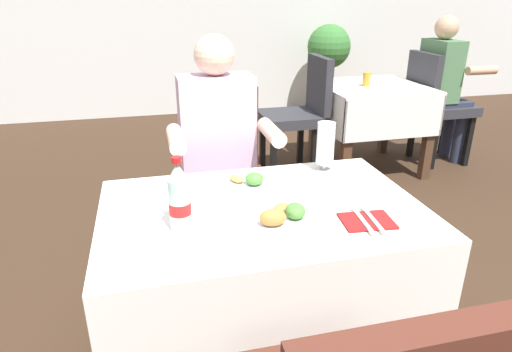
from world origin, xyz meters
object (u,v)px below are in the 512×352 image
Objects in this scene: main_dining_table at (262,249)px; background_dining_table at (370,108)px; chair_far_diner_seat at (226,172)px; cola_bottle_primary at (179,199)px; plate_near_camera at (283,217)px; background_table_tumbler at (367,79)px; background_chair_right at (436,101)px; seated_diner_far at (219,151)px; background_chair_left at (299,110)px; background_patron at (444,83)px; potted_plant_corner at (328,56)px; plate_far_diner at (243,183)px; beer_glass_left at (325,147)px; napkin_cutlery_set at (367,221)px.

main_dining_table is 1.37× the size of background_dining_table.
cola_bottle_primary reaches higher than chair_far_diner_seat.
background_table_tumbler is (1.33, 2.05, 0.03)m from plate_near_camera.
background_chair_right is at bearing 29.74° from chair_far_diner_seat.
plate_near_camera is 2.45m from background_table_tumbler.
seated_diner_far reaches higher than main_dining_table.
cola_bottle_primary is at bearing -118.46° from background_chair_left.
main_dining_table is 4.54× the size of cola_bottle_primary.
background_dining_table is (1.44, 1.18, -0.02)m from chair_far_diner_seat.
cola_bottle_primary is (-0.25, -0.76, 0.12)m from seated_diner_far.
main_dining_table is 2.88m from background_patron.
background_chair_right reaches higher than background_table_tumbler.
potted_plant_corner is (0.38, 1.85, 0.18)m from background_dining_table.
background_dining_table is at bearing 20.23° from background_table_tumbler.
seated_diner_far is at bearing -138.30° from background_table_tumbler.
seated_diner_far is 1.52× the size of background_dining_table.
chair_far_diner_seat is 0.61m from plate_far_diner.
plate_far_diner is 0.25× the size of background_chair_right.
background_table_tumbler is (1.02, 1.65, -0.05)m from beer_glass_left.
background_patron is (2.11, 1.95, 0.16)m from main_dining_table.
background_chair_left reaches higher than beer_glass_left.
plate_far_diner is at bearing 47.40° from cola_bottle_primary.
background_chair_left reaches higher than napkin_cutlery_set.
background_patron is (2.11, 1.18, 0.16)m from chair_far_diner_seat.
main_dining_table is 0.53m from beer_glass_left.
beer_glass_left is 0.74m from cola_bottle_primary.
background_table_tumbler is 0.10× the size of potted_plant_corner.
plate_far_diner reaches higher than background_dining_table.
beer_glass_left is 1.94m from background_table_tumbler.
main_dining_table is 0.42m from cola_bottle_primary.
background_table_tumbler is at bearing 50.56° from cola_bottle_primary.
main_dining_table is 5.38× the size of beer_glass_left.
background_table_tumbler is (1.42, 1.26, 0.07)m from seated_diner_far.
background_chair_right reaches higher than background_dining_table.
seated_diner_far is 3.65m from potted_plant_corner.
background_dining_table is at bearing 55.99° from plate_near_camera.
chair_far_diner_seat is 0.20m from seated_diner_far.
beer_glass_left reaches higher than napkin_cutlery_set.
chair_far_diner_seat is 0.92m from plate_near_camera.
potted_plant_corner is at bearing 97.64° from background_chair_right.
chair_far_diner_seat reaches higher than background_dining_table.
seated_diner_far is at bearing -113.30° from chair_far_diner_seat.
plate_far_diner is 0.25× the size of background_chair_left.
background_patron is (2.41, 2.05, -0.12)m from cola_bottle_primary.
potted_plant_corner is (0.45, 1.88, -0.06)m from background_table_tumbler.
background_patron is (0.05, 0.00, 0.16)m from background_chair_right.
background_dining_table is 0.62m from background_chair_right.
plate_near_camera is 2.23m from background_chair_left.
background_chair_right is at bearing -82.36° from potted_plant_corner.
cola_bottle_primary is at bearing -118.40° from potted_plant_corner.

